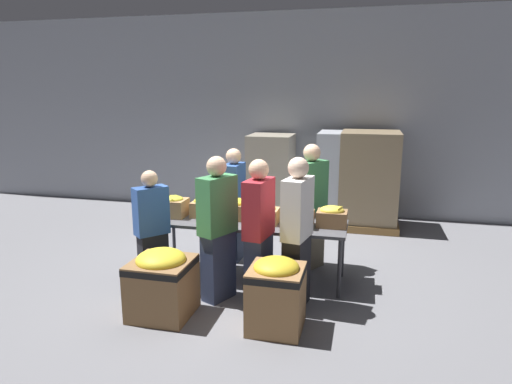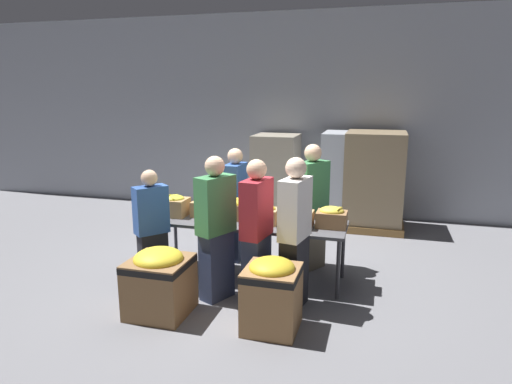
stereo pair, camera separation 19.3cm
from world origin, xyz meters
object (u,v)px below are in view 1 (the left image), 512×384
at_px(sorting_table, 248,225).
at_px(volunteer_2, 234,205).
at_px(banana_box_2, 236,208).
at_px(volunteer_4, 310,208).
at_px(volunteer_0, 152,231).
at_px(banana_box_0, 173,206).
at_px(banana_box_3, 264,213).
at_px(pallet_stack_0, 343,180).
at_px(volunteer_1, 297,234).
at_px(volunteer_5, 218,230).
at_px(donation_bin_0, 162,281).
at_px(pallet_stack_1, 369,180).
at_px(volunteer_3, 259,233).
at_px(donation_bin_1, 276,292).
at_px(banana_box_1, 206,207).
at_px(banana_box_5, 332,216).
at_px(banana_box_4, 298,216).

distance_m(sorting_table, volunteer_2, 0.74).
distance_m(banana_box_2, volunteer_4, 1.07).
relative_size(banana_box_2, volunteer_0, 0.26).
bearing_deg(banana_box_0, banana_box_3, -0.98).
height_order(banana_box_0, pallet_stack_0, pallet_stack_0).
relative_size(banana_box_3, pallet_stack_0, 0.22).
xyz_separation_m(sorting_table, volunteer_4, (0.75, 0.58, 0.14)).
xyz_separation_m(volunteer_1, volunteer_5, (-0.95, -0.03, -0.01)).
bearing_deg(donation_bin_0, volunteer_4, 51.88).
bearing_deg(banana_box_3, pallet_stack_1, 65.35).
relative_size(volunteer_0, volunteer_3, 0.89).
bearing_deg(banana_box_2, volunteer_1, -38.35).
xyz_separation_m(volunteer_2, volunteer_4, (1.13, -0.05, 0.05)).
bearing_deg(donation_bin_1, pallet_stack_0, 83.66).
distance_m(banana_box_0, pallet_stack_1, 3.89).
xyz_separation_m(banana_box_1, banana_box_3, (0.84, -0.12, -0.01)).
relative_size(volunteer_3, volunteer_4, 0.98).
height_order(banana_box_5, volunteer_1, volunteer_1).
distance_m(banana_box_1, banana_box_4, 1.30).
distance_m(banana_box_4, donation_bin_1, 1.30).
distance_m(volunteer_2, pallet_stack_1, 2.96).
distance_m(banana_box_0, banana_box_1, 0.46).
height_order(volunteer_3, pallet_stack_0, pallet_stack_0).
relative_size(banana_box_0, volunteer_5, 0.22).
relative_size(banana_box_1, volunteer_4, 0.21).
bearing_deg(volunteer_0, sorting_table, -20.72).
relative_size(sorting_table, banana_box_0, 6.82).
distance_m(volunteer_5, donation_bin_1, 1.09).
bearing_deg(banana_box_2, volunteer_5, -89.77).
xyz_separation_m(banana_box_5, pallet_stack_0, (-0.01, 2.80, -0.07)).
xyz_separation_m(banana_box_4, volunteer_3, (-0.37, -0.62, -0.06)).
xyz_separation_m(volunteer_2, volunteer_5, (0.18, -1.32, 0.04)).
xyz_separation_m(banana_box_3, volunteer_1, (0.53, -0.63, -0.04)).
height_order(volunteer_2, pallet_stack_0, pallet_stack_0).
height_order(sorting_table, banana_box_1, banana_box_1).
bearing_deg(banana_box_1, banana_box_0, -167.90).
distance_m(volunteer_4, donation_bin_0, 2.37).
distance_m(banana_box_2, banana_box_4, 0.88).
distance_m(banana_box_2, pallet_stack_1, 3.28).
bearing_deg(volunteer_2, donation_bin_0, -6.60).
height_order(sorting_table, volunteer_3, volunteer_3).
bearing_deg(banana_box_2, donation_bin_0, -109.73).
height_order(banana_box_2, banana_box_5, banana_box_2).
bearing_deg(banana_box_0, volunteer_0, -91.45).
xyz_separation_m(banana_box_4, volunteer_1, (0.08, -0.61, -0.04)).
relative_size(banana_box_5, pallet_stack_1, 0.21).
height_order(banana_box_3, donation_bin_1, banana_box_3).
bearing_deg(donation_bin_0, banana_box_2, 70.27).
bearing_deg(volunteer_3, volunteer_4, -10.80).
xyz_separation_m(banana_box_2, volunteer_0, (-0.89, -0.71, -0.17)).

